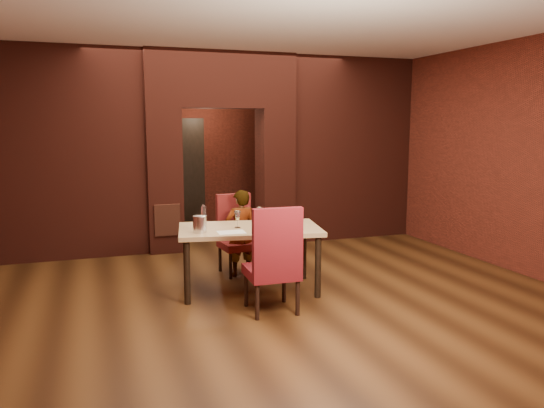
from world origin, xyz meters
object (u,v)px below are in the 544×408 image
Objects in this scene: dining_table at (250,259)px; potted_plant at (276,251)px; wine_glass_b at (259,216)px; person_seated at (241,233)px; water_bottle at (204,216)px; wine_glass_a at (237,219)px; wine_bucket at (200,224)px; chair_far at (239,235)px; wine_glass_c at (268,219)px; chair_near at (271,258)px.

dining_table is 4.00× the size of potted_plant.
wine_glass_b reaches higher than dining_table.
water_bottle is (-0.61, -0.52, 0.35)m from person_seated.
wine_glass_a is (-0.22, -0.66, 0.31)m from person_seated.
person_seated is 1.10m from wine_bucket.
person_seated is 5.41× the size of wine_glass_b.
person_seated is (-0.01, -0.10, 0.04)m from chair_far.
wine_bucket is (-0.71, -0.79, 0.31)m from person_seated.
wine_glass_a is at bearing 173.49° from wine_glass_c.
dining_table is at bearing -101.98° from chair_far.
chair_far is at bearing 98.08° from wine_glass_b.
wine_glass_a reaches higher than wine_bucket.
wine_glass_c is 1.30m from potted_plant.
potted_plant is at bearing 33.93° from water_bottle.
chair_far is (0.08, 0.78, 0.14)m from dining_table.
dining_table is 8.76× the size of wine_bucket.
wine_glass_c is (0.21, 0.75, 0.30)m from chair_near.
water_bottle is (-0.76, 0.19, 0.04)m from wine_glass_c.
wine_glass_a is at bearing -76.92° from chair_near.
person_seated is 2.76× the size of potted_plant.
chair_far is 5.00× the size of wine_glass_b.
wine_bucket is 0.46× the size of potted_plant.
dining_table is 8.57× the size of wine_glass_c.
wine_bucket is at bearing -174.33° from wine_glass_c.
wine_glass_a is 0.74× the size of water_bottle.
chair_near is at bearing -59.54° from water_bottle.
chair_near is 4.23× the size of water_bottle.
person_seated is 0.78m from wine_glass_c.
chair_far reaches higher than potted_plant.
person_seated reaches higher than wine_glass_b.
dining_table is 7.83× the size of wine_glass_b.
chair_near is 5.46× the size of wine_glass_b.
water_bottle is at bearing 69.21° from wine_bucket.
person_seated is at bearing 40.35° from water_bottle.
chair_far is at bearing -98.97° from person_seated.
chair_far is 0.11m from person_seated.
water_bottle reaches higher than wine_bucket.
potted_plant is (0.51, 0.84, -0.69)m from wine_glass_b.
water_bottle is at bearing -146.07° from potted_plant.
wine_glass_a is at bearing -20.33° from water_bottle.
chair_near is at bearing 82.29° from person_seated.
chair_near is at bearing -99.66° from wine_glass_b.
wine_bucket is at bearing -110.79° from water_bottle.
person_seated is at bearing -153.58° from potted_plant.
chair_far reaches higher than wine_glass_a.
chair_near is 0.86m from wine_glass_a.
potted_plant is at bearing 65.12° from dining_table.
wine_glass_b is 0.84m from wine_bucket.
water_bottle is at bearing -140.95° from chair_far.
dining_table is 0.53m from wine_glass_a.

